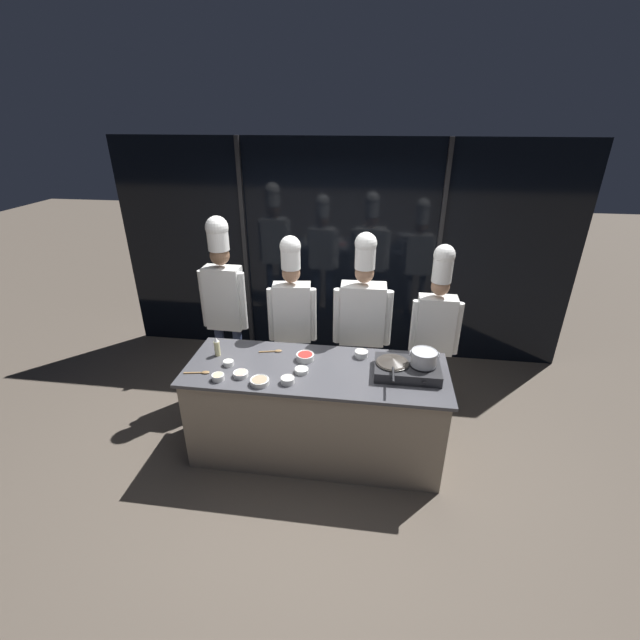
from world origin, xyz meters
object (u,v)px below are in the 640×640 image
portable_stove (407,369)px  stock_pot (424,358)px  prep_bowl_onion (288,380)px  chef_line (363,314)px  chef_sous (292,309)px  prep_bowl_bell_pepper (305,356)px  serving_spoon_slotted (275,351)px  prep_bowl_mushrooms (260,381)px  prep_bowl_shrimp (241,374)px  prep_bowl_ginger (218,377)px  serving_spoon_solid (202,373)px  squeeze_bottle_oil (217,347)px  prep_bowl_rice (302,370)px  prep_bowl_chicken (361,353)px  chef_head (224,293)px  frying_pan (393,361)px  chef_pastry (436,321)px  prep_bowl_bean_sprouts (228,363)px

portable_stove → stock_pot: (0.13, 0.00, 0.12)m
prep_bowl_onion → chef_line: chef_line is taller
chef_sous → prep_bowl_onion: bearing=91.5°
stock_pot → prep_bowl_bell_pepper: stock_pot is taller
serving_spoon_slotted → prep_bowl_mushrooms: bearing=-90.0°
prep_bowl_shrimp → serving_spoon_slotted: (0.19, 0.45, -0.02)m
prep_bowl_ginger → serving_spoon_solid: (-0.18, 0.08, -0.02)m
squeeze_bottle_oil → serving_spoon_solid: size_ratio=0.81×
prep_bowl_onion → prep_bowl_shrimp: (-0.41, 0.04, -0.01)m
prep_bowl_rice → prep_bowl_chicken: prep_bowl_chicken is taller
prep_bowl_rice → portable_stove: bearing=6.3°
prep_bowl_chicken → chef_head: size_ratio=0.06×
frying_pan → prep_bowl_chicken: bearing=138.4°
prep_bowl_onion → chef_pastry: bearing=38.2°
stock_pot → prep_bowl_rice: stock_pot is taller
prep_bowl_mushrooms → serving_spoon_solid: prep_bowl_mushrooms is taller
prep_bowl_mushrooms → chef_head: bearing=121.1°
frying_pan → serving_spoon_solid: bearing=-172.1°
stock_pot → prep_bowl_bean_sprouts: size_ratio=2.63×
stock_pot → prep_bowl_shrimp: bearing=-171.4°
prep_bowl_rice → chef_pastry: bearing=34.9°
stock_pot → chef_sous: bearing=149.3°
prep_bowl_bell_pepper → serving_spoon_slotted: size_ratio=0.76×
stock_pot → frying_pan: bearing=-178.8°
prep_bowl_onion → prep_bowl_shrimp: size_ratio=0.90×
prep_bowl_ginger → serving_spoon_slotted: (0.36, 0.52, -0.02)m
prep_bowl_onion → chef_sous: (-0.16, 1.03, 0.17)m
chef_sous → squeeze_bottle_oil: bearing=42.3°
portable_stove → prep_bowl_chicken: 0.46m
chef_pastry → prep_bowl_mushrooms: bearing=35.2°
stock_pot → chef_pastry: 0.75m
prep_bowl_mushrooms → prep_bowl_ginger: bearing=178.2°
stock_pot → prep_bowl_ginger: size_ratio=2.28×
squeeze_bottle_oil → prep_bowl_chicken: squeeze_bottle_oil is taller
prep_bowl_mushrooms → serving_spoon_slotted: 0.53m
chef_sous → chef_pastry: 1.44m
prep_bowl_bell_pepper → chef_pastry: size_ratio=0.09×
stock_pot → prep_bowl_mushrooms: 1.38m
chef_sous → prep_bowl_rice: bearing=98.7°
prep_bowl_mushrooms → prep_bowl_bean_sprouts: 0.43m
squeeze_bottle_oil → chef_sous: 0.89m
prep_bowl_bean_sprouts → prep_bowl_rice: bearing=-2.4°
prep_bowl_rice → chef_line: 1.00m
frying_pan → chef_line: (-0.29, 0.77, 0.06)m
squeeze_bottle_oil → chef_sous: chef_sous is taller
prep_bowl_mushrooms → prep_bowl_bean_sprouts: (-0.35, 0.25, -0.00)m
prep_bowl_ginger → chef_head: bearing=105.7°
chef_head → prep_bowl_shrimp: bearing=116.9°
prep_bowl_chicken → prep_bowl_rice: bearing=-145.9°
prep_bowl_bean_sprouts → chef_head: bearing=110.2°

